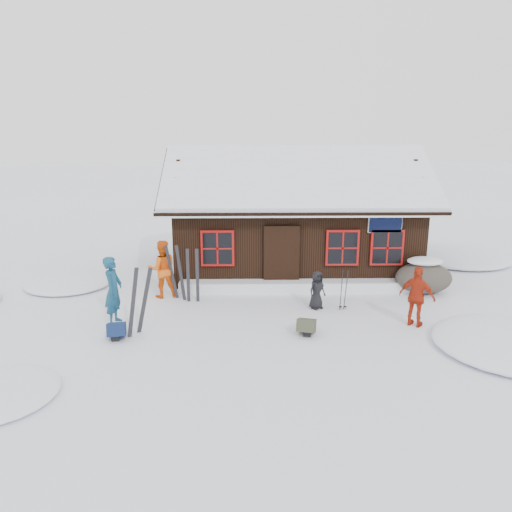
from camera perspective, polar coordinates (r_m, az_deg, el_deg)
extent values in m
plane|color=white|center=(13.61, -0.25, -7.07)|extent=(120.00, 120.00, 0.00)
cube|color=black|center=(18.12, 4.30, 2.55)|extent=(8.00, 5.00, 2.50)
cube|color=black|center=(16.34, 4.91, 8.68)|extent=(8.90, 3.14, 1.88)
cube|color=black|center=(19.26, 4.03, 9.60)|extent=(8.90, 3.14, 1.88)
cube|color=white|center=(16.32, 4.92, 9.16)|extent=(8.72, 3.07, 1.86)
cube|color=white|center=(19.25, 4.04, 10.01)|extent=(8.72, 3.07, 1.86)
cube|color=white|center=(17.74, 4.49, 11.97)|extent=(8.81, 0.22, 0.14)
cube|color=silver|center=(15.00, 5.40, 4.78)|extent=(8.90, 0.10, 0.20)
cube|color=black|center=(15.66, 2.93, -0.31)|extent=(1.00, 0.10, 2.00)
cube|color=black|center=(15.91, 14.59, 3.73)|extent=(1.00, 0.06, 0.60)
cube|color=maroon|center=(15.55, -4.42, 0.90)|extent=(1.04, 0.10, 1.14)
cube|color=black|center=(15.51, -4.43, 0.86)|extent=(0.90, 0.04, 1.00)
cube|color=maroon|center=(15.80, 9.84, 0.94)|extent=(1.04, 0.10, 1.14)
cube|color=black|center=(15.76, 9.87, 0.91)|extent=(0.90, 0.04, 1.00)
cube|color=maroon|center=(16.12, 14.74, 0.95)|extent=(1.04, 0.10, 1.14)
cube|color=black|center=(16.08, 14.77, 0.91)|extent=(0.90, 0.04, 1.00)
cube|color=white|center=(15.75, 5.12, -3.38)|extent=(7.60, 0.60, 0.35)
ellipsoid|color=white|center=(17.44, -20.53, -3.09)|extent=(2.80, 2.80, 0.34)
ellipsoid|color=white|center=(13.28, 27.12, -9.34)|extent=(3.60, 3.60, 0.43)
ellipsoid|color=white|center=(20.96, 21.97, -0.34)|extent=(4.00, 4.00, 0.48)
imported|color=navy|center=(13.47, -15.99, -3.80)|extent=(0.48, 0.69, 1.81)
imported|color=#ED5C10|center=(15.23, -10.67, -1.46)|extent=(1.00, 0.87, 1.75)
imported|color=#AA2811|center=(13.45, 17.92, -4.45)|extent=(0.97, 0.89, 1.60)
imported|color=black|center=(14.20, 6.97, -3.87)|extent=(0.64, 0.60, 1.10)
ellipsoid|color=#504940|center=(16.30, 18.60, -2.38)|extent=(1.73, 1.30, 0.95)
ellipsoid|color=white|center=(16.19, 18.72, -0.97)|extent=(1.09, 0.79, 0.24)
cube|color=black|center=(12.63, -13.88, -5.21)|extent=(0.31, 0.39, 1.75)
cube|color=black|center=(12.71, -12.62, -5.01)|extent=(0.48, 0.09, 1.75)
cube|color=black|center=(15.05, -9.61, -1.91)|extent=(0.37, 0.11, 1.69)
cube|color=black|center=(14.95, -8.61, -1.98)|extent=(0.31, 0.22, 1.69)
cube|color=black|center=(14.72, -7.77, -2.30)|extent=(0.10, 0.03, 1.66)
cube|color=black|center=(14.68, -6.72, -2.32)|extent=(0.10, 0.03, 1.66)
cylinder|color=black|center=(14.21, 9.72, -3.93)|extent=(0.08, 0.11, 1.19)
cylinder|color=black|center=(14.24, 10.23, -3.92)|extent=(0.08, 0.11, 1.19)
cube|color=#112048|center=(12.76, -15.62, -8.40)|extent=(0.54, 0.65, 0.31)
cube|color=#3A3C2B|center=(12.60, 5.78, -8.21)|extent=(0.56, 0.67, 0.31)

